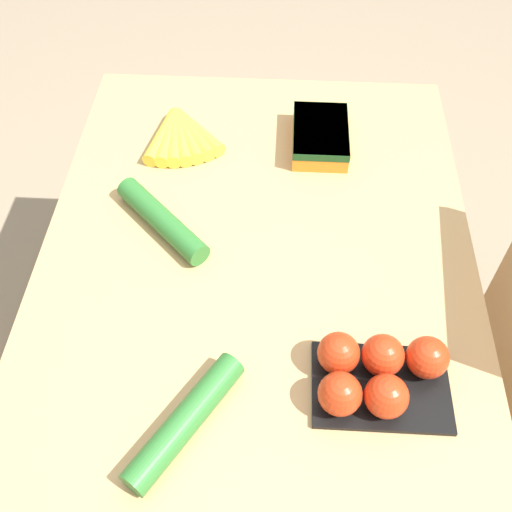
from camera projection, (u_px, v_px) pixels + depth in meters
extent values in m
plane|color=gray|center=(256.00, 412.00, 1.79)|extent=(12.00, 12.00, 0.00)
cube|color=tan|center=(256.00, 270.00, 1.24)|extent=(1.28, 0.91, 0.03)
cylinder|color=tan|center=(142.00, 187.00, 1.90)|extent=(0.06, 0.06, 0.69)
cylinder|color=tan|center=(392.00, 197.00, 1.87)|extent=(0.06, 0.06, 0.69)
cylinder|color=tan|center=(478.00, 484.00, 1.45)|extent=(0.04, 0.04, 0.42)
cylinder|color=tan|center=(467.00, 354.00, 1.68)|extent=(0.04, 0.04, 0.42)
sphere|color=brown|center=(176.00, 114.00, 1.50)|extent=(0.03, 0.03, 0.03)
cylinder|color=yellow|center=(163.00, 137.00, 1.45)|extent=(0.18, 0.07, 0.04)
cylinder|color=yellow|center=(169.00, 138.00, 1.45)|extent=(0.18, 0.04, 0.04)
cylinder|color=yellow|center=(175.00, 138.00, 1.45)|extent=(0.18, 0.06, 0.04)
cylinder|color=yellow|center=(181.00, 137.00, 1.45)|extent=(0.18, 0.08, 0.04)
cylinder|color=yellow|center=(187.00, 136.00, 1.45)|extent=(0.18, 0.11, 0.04)
cylinder|color=yellow|center=(192.00, 134.00, 1.46)|extent=(0.17, 0.13, 0.04)
cylinder|color=yellow|center=(197.00, 132.00, 1.46)|extent=(0.16, 0.15, 0.04)
cube|color=black|center=(381.00, 387.00, 1.05)|extent=(0.16, 0.24, 0.01)
sphere|color=red|center=(339.00, 353.00, 1.05)|extent=(0.08, 0.08, 0.08)
sphere|color=red|center=(340.00, 394.00, 1.00)|extent=(0.08, 0.08, 0.08)
sphere|color=red|center=(383.00, 355.00, 1.04)|extent=(0.08, 0.08, 0.08)
sphere|color=red|center=(386.00, 396.00, 0.99)|extent=(0.08, 0.08, 0.08)
sphere|color=red|center=(427.00, 357.00, 1.04)|extent=(0.08, 0.08, 0.08)
cube|color=orange|center=(320.00, 136.00, 1.44)|extent=(0.19, 0.13, 0.05)
cube|color=#19471E|center=(321.00, 131.00, 1.42)|extent=(0.20, 0.13, 0.02)
cylinder|color=#2D702D|center=(162.00, 220.00, 1.27)|extent=(0.22, 0.22, 0.05)
cylinder|color=#2D702D|center=(185.00, 421.00, 0.99)|extent=(0.25, 0.18, 0.05)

